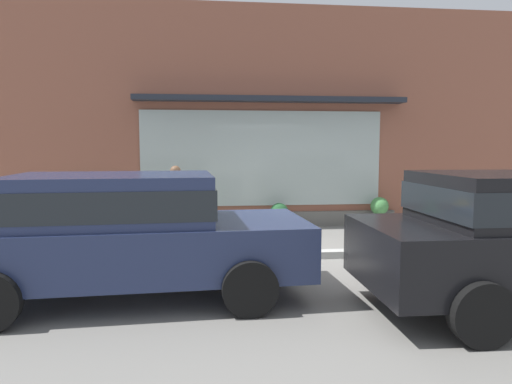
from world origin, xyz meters
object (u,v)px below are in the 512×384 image
(parked_car_navy, at_px, (124,228))
(potted_plant_doorstep, at_px, (279,215))
(potted_plant_near_hydrant, at_px, (91,205))
(potted_plant_low_front, at_px, (204,216))
(potted_plant_trailing_edge, at_px, (379,210))
(fire_hydrant, at_px, (210,226))
(pedestrian_with_handbag, at_px, (175,199))

(parked_car_navy, distance_m, potted_plant_doorstep, 5.38)
(potted_plant_near_hydrant, bearing_deg, potted_plant_low_front, -9.17)
(parked_car_navy, bearing_deg, potted_plant_trailing_edge, 39.28)
(fire_hydrant, bearing_deg, potted_plant_trailing_edge, 25.74)
(fire_hydrant, bearing_deg, potted_plant_low_front, 93.90)
(parked_car_navy, bearing_deg, potted_plant_low_front, 73.93)
(fire_hydrant, xyz_separation_m, potted_plant_doorstep, (1.63, 1.89, -0.10))
(potted_plant_doorstep, distance_m, potted_plant_low_front, 1.77)
(pedestrian_with_handbag, distance_m, potted_plant_near_hydrant, 2.38)
(parked_car_navy, relative_size, potted_plant_near_hydrant, 3.46)
(potted_plant_trailing_edge, distance_m, potted_plant_near_hydrant, 6.64)
(potted_plant_doorstep, bearing_deg, parked_car_navy, -120.56)
(potted_plant_trailing_edge, bearing_deg, parked_car_navy, -137.74)
(fire_hydrant, distance_m, potted_plant_trailing_edge, 4.50)
(potted_plant_low_front, bearing_deg, parked_car_navy, -103.09)
(pedestrian_with_handbag, bearing_deg, potted_plant_trailing_edge, -117.89)
(potted_plant_trailing_edge, height_order, potted_plant_near_hydrant, potted_plant_near_hydrant)
(fire_hydrant, height_order, potted_plant_near_hydrant, potted_plant_near_hydrant)
(fire_hydrant, xyz_separation_m, potted_plant_low_front, (-0.11, 1.54, -0.04))
(parked_car_navy, bearing_deg, pedestrian_with_handbag, 79.51)
(parked_car_navy, distance_m, potted_plant_near_hydrant, 4.91)
(potted_plant_doorstep, bearing_deg, potted_plant_trailing_edge, 1.57)
(potted_plant_trailing_edge, xyz_separation_m, potted_plant_near_hydrant, (-6.64, -0.01, 0.21))
(fire_hydrant, relative_size, potted_plant_low_front, 1.06)
(pedestrian_with_handbag, relative_size, potted_plant_doorstep, 2.49)
(potted_plant_doorstep, xyz_separation_m, potted_plant_low_front, (-1.73, -0.34, 0.06))
(potted_plant_trailing_edge, relative_size, potted_plant_doorstep, 1.17)
(fire_hydrant, distance_m, potted_plant_low_front, 1.55)
(pedestrian_with_handbag, height_order, potted_plant_trailing_edge, pedestrian_with_handbag)
(pedestrian_with_handbag, distance_m, potted_plant_doorstep, 2.70)
(potted_plant_low_front, bearing_deg, fire_hydrant, -86.10)
(fire_hydrant, bearing_deg, potted_plant_near_hydrant, 143.12)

